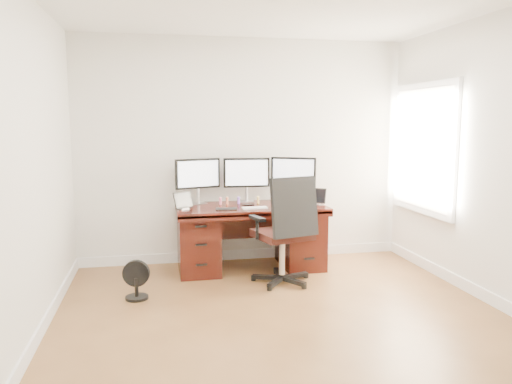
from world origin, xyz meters
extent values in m
plane|color=brown|center=(0.00, 0.00, 0.00)|extent=(4.50, 4.50, 0.00)
cube|color=silver|center=(0.00, 2.25, 1.35)|extent=(4.00, 0.10, 2.70)
cube|color=white|center=(1.97, 1.50, 1.40)|extent=(0.04, 1.30, 1.50)
cube|color=white|center=(1.95, 1.50, 1.40)|extent=(0.01, 1.15, 1.35)
cube|color=#39100B|center=(0.00, 1.80, 0.72)|extent=(1.70, 0.80, 0.05)
cube|color=#39100B|center=(-0.60, 1.83, 0.35)|extent=(0.45, 0.70, 0.70)
cube|color=#39100B|center=(0.60, 1.83, 0.35)|extent=(0.45, 0.70, 0.70)
cube|color=black|center=(0.00, 2.10, 0.50)|extent=(0.74, 0.03, 0.40)
cylinder|color=black|center=(0.23, 1.25, 0.04)|extent=(0.76, 0.76, 0.09)
cylinder|color=silver|center=(0.23, 1.25, 0.31)|extent=(0.07, 0.07, 0.44)
cube|color=black|center=(0.23, 1.25, 0.53)|extent=(0.64, 0.63, 0.08)
cube|color=black|center=(0.30, 1.02, 0.86)|extent=(0.50, 0.19, 0.60)
cube|color=black|center=(-0.05, 1.17, 0.72)|extent=(0.13, 0.27, 0.03)
cube|color=black|center=(0.52, 1.33, 0.72)|extent=(0.13, 0.27, 0.03)
cylinder|color=black|center=(-1.27, 1.04, 0.01)|extent=(0.22, 0.22, 0.03)
cylinder|color=black|center=(-1.27, 1.04, 0.12)|extent=(0.04, 0.04, 0.18)
cylinder|color=black|center=(-1.27, 1.04, 0.25)|extent=(0.26, 0.10, 0.26)
cube|color=silver|center=(-0.58, 2.07, 0.76)|extent=(0.21, 0.19, 0.01)
cylinder|color=silver|center=(-0.58, 2.07, 0.84)|extent=(0.04, 0.04, 0.18)
cube|color=black|center=(-0.58, 2.07, 1.10)|extent=(0.54, 0.20, 0.35)
cube|color=white|center=(-0.57, 2.05, 1.10)|extent=(0.48, 0.15, 0.30)
cube|color=silver|center=(0.00, 2.07, 0.76)|extent=(0.19, 0.15, 0.01)
cylinder|color=silver|center=(0.00, 2.07, 0.84)|extent=(0.04, 0.04, 0.18)
cube|color=black|center=(0.00, 2.07, 1.10)|extent=(0.55, 0.07, 0.35)
cube|color=white|center=(0.00, 2.05, 1.10)|extent=(0.50, 0.03, 0.30)
cube|color=silver|center=(0.58, 2.07, 0.76)|extent=(0.22, 0.21, 0.01)
cylinder|color=silver|center=(0.58, 2.07, 0.84)|extent=(0.04, 0.04, 0.18)
cube|color=black|center=(0.58, 2.07, 1.10)|extent=(0.50, 0.28, 0.35)
cube|color=white|center=(0.57, 2.05, 1.10)|extent=(0.45, 0.23, 0.30)
cube|color=silver|center=(-0.77, 1.75, 0.76)|extent=(0.13, 0.12, 0.01)
cube|color=black|center=(-0.77, 1.75, 0.85)|extent=(0.23, 0.20, 0.17)
cube|color=silver|center=(0.77, 1.75, 0.76)|extent=(0.13, 0.12, 0.01)
cube|color=black|center=(0.77, 1.75, 0.85)|extent=(0.24, 0.19, 0.17)
cube|color=white|center=(0.01, 1.60, 0.76)|extent=(0.28, 0.13, 0.01)
cube|color=silver|center=(0.30, 1.66, 0.76)|extent=(0.14, 0.14, 0.01)
cube|color=black|center=(-0.31, 1.62, 0.76)|extent=(0.25, 0.18, 0.01)
cube|color=black|center=(-0.02, 1.83, 0.76)|extent=(0.13, 0.07, 0.01)
cylinder|color=#DB6F8F|center=(-0.33, 1.95, 0.78)|extent=(0.03, 0.03, 0.06)
sphere|color=#DB6F8F|center=(-0.33, 1.95, 0.82)|extent=(0.04, 0.04, 0.04)
cylinder|color=#E58259|center=(-0.25, 1.95, 0.78)|extent=(0.03, 0.03, 0.06)
sphere|color=#E58259|center=(-0.25, 1.95, 0.82)|extent=(0.04, 0.04, 0.04)
cylinder|color=#7753CE|center=(-0.12, 1.95, 0.78)|extent=(0.03, 0.03, 0.06)
sphere|color=#7753CE|center=(-0.12, 1.95, 0.82)|extent=(0.04, 0.04, 0.04)
cylinder|color=#E3BF5F|center=(0.12, 1.95, 0.78)|extent=(0.03, 0.03, 0.06)
sphere|color=#E3BF5F|center=(0.12, 1.95, 0.82)|extent=(0.04, 0.04, 0.04)
camera|label=1|loc=(-1.06, -3.75, 1.70)|focal=35.00mm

